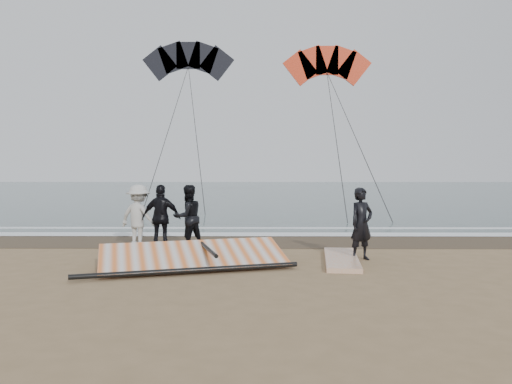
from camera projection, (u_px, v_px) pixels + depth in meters
ground at (285, 273)px, 10.80m from camera, size 120.00×120.00×0.00m
sea at (266, 192)px, 43.75m from camera, size 120.00×54.00×0.02m
wet_sand at (277, 241)px, 15.29m from camera, size 120.00×2.80×0.01m
foam_near at (276, 234)px, 16.69m from camera, size 120.00×0.90×0.01m
foam_far at (274, 228)px, 18.39m from camera, size 120.00×0.45×0.01m
man_main at (361, 224)px, 12.24m from camera, size 0.78×0.69×1.79m
board_white at (341, 259)px, 12.10m from camera, size 1.07×2.84×0.11m
board_cream at (242, 248)px, 13.74m from camera, size 1.72×2.72×0.11m
trio_cluster at (160, 217)px, 13.87m from camera, size 2.62×1.17×1.81m
sail_rig at (192, 258)px, 11.46m from camera, size 4.66×2.86×0.52m
kite_red at (327, 68)px, 34.59m from camera, size 6.75×7.80×17.74m
kite_dark at (188, 64)px, 37.29m from camera, size 7.71×7.73×18.08m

